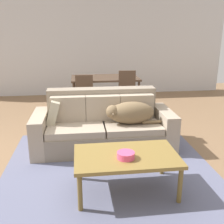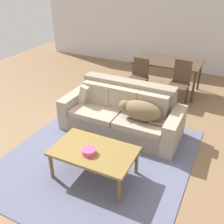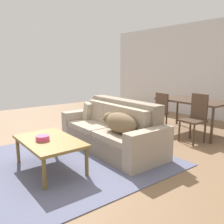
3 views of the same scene
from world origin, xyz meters
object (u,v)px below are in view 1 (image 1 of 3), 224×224
at_px(dining_chair_near_left, 84,95).
at_px(dining_chair_near_right, 127,92).
at_px(coffee_table, 126,158).
at_px(dining_table, 105,80).
at_px(dog_on_left_cushion, 130,113).
at_px(couch, 103,126).
at_px(throw_pillow_by_left_arm, 53,111).
at_px(bowl_on_coffee_table, 126,155).

xyz_separation_m(dining_chair_near_left, dining_chair_near_right, (0.91, 0.06, 0.02)).
xyz_separation_m(coffee_table, dining_table, (0.11, 3.33, 0.27)).
distance_m(dog_on_left_cushion, dining_table, 2.24).
relative_size(dining_table, dining_chair_near_right, 1.58).
distance_m(dining_table, dining_chair_near_right, 0.70).
distance_m(couch, dog_on_left_cushion, 0.49).
bearing_deg(dining_table, throw_pillow_by_left_arm, -116.13).
height_order(dog_on_left_cushion, dining_table, dog_on_left_cushion).
xyz_separation_m(couch, throw_pillow_by_left_arm, (-0.75, 0.05, 0.25)).
bearing_deg(throw_pillow_by_left_arm, dining_chair_near_left, 70.47).
xyz_separation_m(couch, dining_chair_near_right, (0.66, 1.53, 0.18)).
height_order(coffee_table, dining_chair_near_right, dining_chair_near_right).
height_order(couch, dining_table, couch).
bearing_deg(dining_table, dining_chair_near_right, -51.91).
relative_size(dog_on_left_cushion, dining_table, 0.56).
height_order(dog_on_left_cushion, bowl_on_coffee_table, dog_on_left_cushion).
distance_m(couch, coffee_table, 1.27).
bearing_deg(coffee_table, couch, 95.94).
distance_m(coffee_table, dining_chair_near_left, 2.76).
height_order(couch, dog_on_left_cushion, couch).
xyz_separation_m(bowl_on_coffee_table, dining_chair_near_right, (0.55, 2.88, 0.03)).
height_order(couch, dining_chair_near_right, dining_chair_near_right).
height_order(coffee_table, bowl_on_coffee_table, bowl_on_coffee_table).
xyz_separation_m(dog_on_left_cushion, dining_table, (-0.14, 2.24, 0.10)).
bearing_deg(dining_table, coffee_table, -91.85).
xyz_separation_m(throw_pillow_by_left_arm, bowl_on_coffee_table, (0.86, -1.40, -0.09)).
xyz_separation_m(throw_pillow_by_left_arm, dining_table, (0.99, 2.02, 0.10)).
distance_m(dog_on_left_cushion, throw_pillow_by_left_arm, 1.15).
xyz_separation_m(dog_on_left_cushion, bowl_on_coffee_table, (-0.27, -1.18, -0.10)).
distance_m(throw_pillow_by_left_arm, dining_chair_near_left, 1.51).
bearing_deg(coffee_table, dining_table, 88.15).
height_order(dog_on_left_cushion, dining_chair_near_left, dining_chair_near_left).
relative_size(throw_pillow_by_left_arm, bowl_on_coffee_table, 1.93).
xyz_separation_m(coffee_table, dining_chair_near_left, (-0.38, 2.73, 0.09)).
distance_m(coffee_table, dining_table, 3.34).
height_order(dog_on_left_cushion, dining_chair_near_right, dining_chair_near_right).
distance_m(bowl_on_coffee_table, dining_table, 3.43).
bearing_deg(coffee_table, bowl_on_coffee_table, -103.85).
bearing_deg(couch, dog_on_left_cushion, -23.89).
xyz_separation_m(bowl_on_coffee_table, dining_chair_near_left, (-0.36, 2.82, 0.01)).
xyz_separation_m(dog_on_left_cushion, throw_pillow_by_left_arm, (-1.13, 0.22, -0.00)).
relative_size(dog_on_left_cushion, coffee_table, 0.74).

